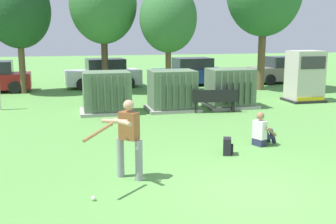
{
  "coord_description": "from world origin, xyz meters",
  "views": [
    {
      "loc": [
        -3.46,
        -7.15,
        3.16
      ],
      "look_at": [
        -0.92,
        3.5,
        1.0
      ],
      "focal_mm": 43.93,
      "sensor_mm": 36.0,
      "label": 1
    }
  ],
  "objects_px": {
    "park_bench": "(215,99)",
    "parked_car_right_of_center": "(191,73)",
    "generator_enclosure": "(305,77)",
    "batter": "(128,136)",
    "transformer_west": "(107,93)",
    "parked_car_rightmost": "(283,71)",
    "sports_ball": "(93,198)",
    "backpack": "(228,147)",
    "transformer_mid_west": "(172,91)",
    "seated_spectator": "(262,132)",
    "transformer_mid_east": "(230,88)",
    "parked_car_left_of_center": "(104,74)"
  },
  "relations": [
    {
      "from": "batter",
      "to": "parked_car_right_of_center",
      "type": "bearing_deg",
      "value": 68.6
    },
    {
      "from": "transformer_mid_west",
      "to": "transformer_mid_east",
      "type": "bearing_deg",
      "value": 2.37
    },
    {
      "from": "batter",
      "to": "generator_enclosure",
      "type": "bearing_deg",
      "value": 41.6
    },
    {
      "from": "park_bench",
      "to": "parked_car_rightmost",
      "type": "xyz_separation_m",
      "value": [
        7.4,
        8.08,
        0.22
      ]
    },
    {
      "from": "generator_enclosure",
      "to": "seated_spectator",
      "type": "xyz_separation_m",
      "value": [
        -5.19,
        -6.36,
        -0.76
      ]
    },
    {
      "from": "park_bench",
      "to": "transformer_mid_west",
      "type": "bearing_deg",
      "value": 149.46
    },
    {
      "from": "transformer_mid_east",
      "to": "parked_car_rightmost",
      "type": "distance_m",
      "value": 9.53
    },
    {
      "from": "sports_ball",
      "to": "parked_car_rightmost",
      "type": "bearing_deg",
      "value": 51.31
    },
    {
      "from": "seated_spectator",
      "to": "parked_car_rightmost",
      "type": "relative_size",
      "value": 0.23
    },
    {
      "from": "transformer_mid_east",
      "to": "parked_car_right_of_center",
      "type": "height_order",
      "value": "same"
    },
    {
      "from": "transformer_west",
      "to": "batter",
      "type": "height_order",
      "value": "batter"
    },
    {
      "from": "park_bench",
      "to": "batter",
      "type": "relative_size",
      "value": 1.06
    },
    {
      "from": "transformer_mid_west",
      "to": "parked_car_left_of_center",
      "type": "xyz_separation_m",
      "value": [
        -2.12,
        7.69,
        -0.04
      ]
    },
    {
      "from": "generator_enclosure",
      "to": "batter",
      "type": "height_order",
      "value": "generator_enclosure"
    },
    {
      "from": "transformer_mid_east",
      "to": "batter",
      "type": "xyz_separation_m",
      "value": [
        -5.39,
        -7.63,
        0.19
      ]
    },
    {
      "from": "park_bench",
      "to": "parked_car_left_of_center",
      "type": "xyz_separation_m",
      "value": [
        -3.63,
        8.58,
        0.22
      ]
    },
    {
      "from": "batter",
      "to": "parked_car_right_of_center",
      "type": "distance_m",
      "value": 15.93
    },
    {
      "from": "transformer_west",
      "to": "sports_ball",
      "type": "distance_m",
      "value": 8.67
    },
    {
      "from": "transformer_mid_west",
      "to": "sports_ball",
      "type": "xyz_separation_m",
      "value": [
        -3.67,
        -8.52,
        -0.74
      ]
    },
    {
      "from": "transformer_west",
      "to": "parked_car_rightmost",
      "type": "xyz_separation_m",
      "value": [
        11.54,
        7.12,
        -0.04
      ]
    },
    {
      "from": "generator_enclosure",
      "to": "park_bench",
      "type": "height_order",
      "value": "generator_enclosure"
    },
    {
      "from": "transformer_west",
      "to": "park_bench",
      "type": "relative_size",
      "value": 1.14
    },
    {
      "from": "seated_spectator",
      "to": "parked_car_rightmost",
      "type": "height_order",
      "value": "parked_car_rightmost"
    },
    {
      "from": "generator_enclosure",
      "to": "parked_car_right_of_center",
      "type": "bearing_deg",
      "value": 117.35
    },
    {
      "from": "transformer_west",
      "to": "transformer_mid_east",
      "type": "relative_size",
      "value": 1.0
    },
    {
      "from": "transformer_mid_west",
      "to": "generator_enclosure",
      "type": "xyz_separation_m",
      "value": [
        6.38,
        0.68,
        0.35
      ]
    },
    {
      "from": "transformer_west",
      "to": "transformer_mid_east",
      "type": "distance_m",
      "value": 5.16
    },
    {
      "from": "park_bench",
      "to": "seated_spectator",
      "type": "height_order",
      "value": "seated_spectator"
    },
    {
      "from": "transformer_west",
      "to": "sports_ball",
      "type": "bearing_deg",
      "value": -96.88
    },
    {
      "from": "parked_car_left_of_center",
      "to": "park_bench",
      "type": "bearing_deg",
      "value": -67.09
    },
    {
      "from": "sports_ball",
      "to": "backpack",
      "type": "xyz_separation_m",
      "value": [
        3.58,
        2.2,
        0.17
      ]
    },
    {
      "from": "batter",
      "to": "park_bench",
      "type": "bearing_deg",
      "value": 56.64
    },
    {
      "from": "transformer_mid_west",
      "to": "generator_enclosure",
      "type": "distance_m",
      "value": 6.43
    },
    {
      "from": "park_bench",
      "to": "parked_car_rightmost",
      "type": "bearing_deg",
      "value": 47.51
    },
    {
      "from": "seated_spectator",
      "to": "backpack",
      "type": "bearing_deg",
      "value": -153.56
    },
    {
      "from": "sports_ball",
      "to": "backpack",
      "type": "distance_m",
      "value": 4.2
    },
    {
      "from": "transformer_mid_east",
      "to": "transformer_west",
      "type": "bearing_deg",
      "value": -179.53
    },
    {
      "from": "park_bench",
      "to": "parked_car_right_of_center",
      "type": "xyz_separation_m",
      "value": [
        1.45,
        8.2,
        0.22
      ]
    },
    {
      "from": "backpack",
      "to": "seated_spectator",
      "type": "bearing_deg",
      "value": 26.44
    },
    {
      "from": "generator_enclosure",
      "to": "park_bench",
      "type": "xyz_separation_m",
      "value": [
        -4.87,
        -1.57,
        -0.6
      ]
    },
    {
      "from": "batter",
      "to": "backpack",
      "type": "relative_size",
      "value": 3.95
    },
    {
      "from": "transformer_west",
      "to": "parked_car_left_of_center",
      "type": "xyz_separation_m",
      "value": [
        0.51,
        7.63,
        -0.04
      ]
    },
    {
      "from": "transformer_mid_west",
      "to": "backpack",
      "type": "height_order",
      "value": "transformer_mid_west"
    },
    {
      "from": "transformer_mid_east",
      "to": "transformer_mid_west",
      "type": "bearing_deg",
      "value": -177.63
    },
    {
      "from": "transformer_west",
      "to": "transformer_mid_east",
      "type": "xyz_separation_m",
      "value": [
        5.16,
        0.04,
        0.0
      ]
    },
    {
      "from": "transformer_west",
      "to": "parked_car_rightmost",
      "type": "distance_m",
      "value": 13.56
    },
    {
      "from": "transformer_mid_west",
      "to": "seated_spectator",
      "type": "bearing_deg",
      "value": -78.17
    },
    {
      "from": "transformer_mid_west",
      "to": "parked_car_right_of_center",
      "type": "xyz_separation_m",
      "value": [
        2.96,
        7.31,
        -0.04
      ]
    },
    {
      "from": "transformer_mid_west",
      "to": "generator_enclosure",
      "type": "relative_size",
      "value": 0.91
    },
    {
      "from": "generator_enclosure",
      "to": "parked_car_rightmost",
      "type": "height_order",
      "value": "generator_enclosure"
    }
  ]
}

